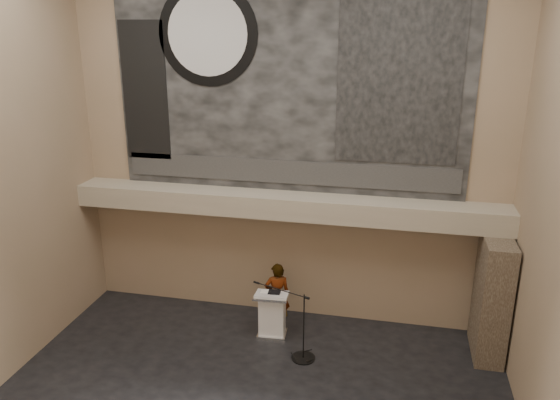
# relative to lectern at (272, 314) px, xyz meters

# --- Properties ---
(wall_back) EXTENTS (10.00, 0.02, 8.50)m
(wall_back) POSITION_rel_lectern_xyz_m (0.10, 1.21, 3.70)
(wall_back) COLOR #8E775A
(wall_back) RESTS_ON floor
(wall_front) EXTENTS (10.00, 0.02, 8.50)m
(wall_front) POSITION_rel_lectern_xyz_m (0.10, -6.79, 3.70)
(wall_front) COLOR #8E775A
(wall_front) RESTS_ON floor
(soffit) EXTENTS (10.00, 0.80, 0.50)m
(soffit) POSITION_rel_lectern_xyz_m (0.10, 0.81, 2.40)
(soffit) COLOR gray
(soffit) RESTS_ON wall_back
(sprinkler_left) EXTENTS (0.04, 0.04, 0.06)m
(sprinkler_left) POSITION_rel_lectern_xyz_m (-1.50, 0.76, 2.12)
(sprinkler_left) COLOR #B2893D
(sprinkler_left) RESTS_ON soffit
(sprinkler_right) EXTENTS (0.04, 0.04, 0.06)m
(sprinkler_right) POSITION_rel_lectern_xyz_m (2.00, 0.76, 2.12)
(sprinkler_right) COLOR #B2893D
(sprinkler_right) RESTS_ON soffit
(banner) EXTENTS (8.00, 0.05, 5.00)m
(banner) POSITION_rel_lectern_xyz_m (0.10, 1.18, 5.15)
(banner) COLOR black
(banner) RESTS_ON wall_back
(banner_text_strip) EXTENTS (7.76, 0.02, 0.55)m
(banner_text_strip) POSITION_rel_lectern_xyz_m (0.10, 1.14, 3.10)
(banner_text_strip) COLOR #2C2C2C
(banner_text_strip) RESTS_ON banner
(banner_clock_rim) EXTENTS (2.30, 0.02, 2.30)m
(banner_clock_rim) POSITION_rel_lectern_xyz_m (-1.70, 1.14, 6.15)
(banner_clock_rim) COLOR black
(banner_clock_rim) RESTS_ON banner
(banner_clock_face) EXTENTS (1.84, 0.02, 1.84)m
(banner_clock_face) POSITION_rel_lectern_xyz_m (-1.70, 1.12, 6.15)
(banner_clock_face) COLOR silver
(banner_clock_face) RESTS_ON banner
(banner_building_print) EXTENTS (2.60, 0.02, 3.60)m
(banner_building_print) POSITION_rel_lectern_xyz_m (2.50, 1.14, 5.25)
(banner_building_print) COLOR black
(banner_building_print) RESTS_ON banner
(banner_brick_print) EXTENTS (1.10, 0.02, 3.20)m
(banner_brick_print) POSITION_rel_lectern_xyz_m (-3.30, 1.14, 4.85)
(banner_brick_print) COLOR black
(banner_brick_print) RESTS_ON banner
(stone_pier) EXTENTS (0.60, 1.40, 2.70)m
(stone_pier) POSITION_rel_lectern_xyz_m (4.75, 0.36, 0.80)
(stone_pier) COLOR #413428
(stone_pier) RESTS_ON floor
(lectern) EXTENTS (0.77, 0.57, 1.14)m
(lectern) POSITION_rel_lectern_xyz_m (0.00, 0.00, 0.00)
(lectern) COLOR silver
(lectern) RESTS_ON floor
(binder) EXTENTS (0.29, 0.24, 0.04)m
(binder) POSITION_rel_lectern_xyz_m (0.05, 0.01, 0.56)
(binder) COLOR black
(binder) RESTS_ON lectern
(papers) EXTENTS (0.22, 0.30, 0.00)m
(papers) POSITION_rel_lectern_xyz_m (-0.16, -0.03, 0.55)
(papers) COLOR white
(papers) RESTS_ON lectern
(speaker_person) EXTENTS (0.69, 0.55, 1.65)m
(speaker_person) POSITION_rel_lectern_xyz_m (0.03, 0.41, 0.27)
(speaker_person) COLOR silver
(speaker_person) RESTS_ON floor
(mic_stand) EXTENTS (1.47, 0.72, 1.55)m
(mic_stand) POSITION_rel_lectern_xyz_m (0.82, -0.72, -0.31)
(mic_stand) COLOR black
(mic_stand) RESTS_ON floor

